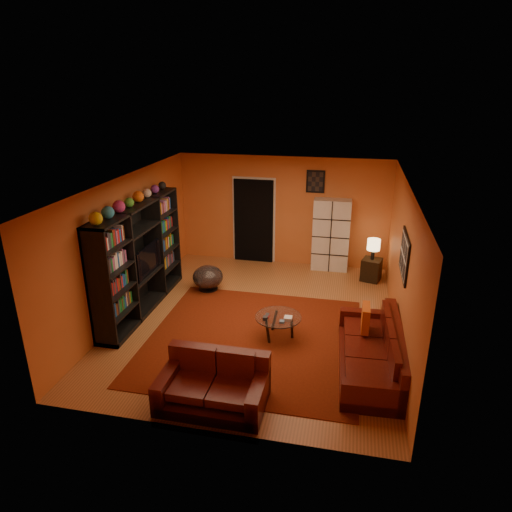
% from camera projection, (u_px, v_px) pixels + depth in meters
% --- Properties ---
extents(floor, '(6.00, 6.00, 0.00)m').
position_uv_depth(floor, '(256.00, 319.00, 8.60)').
color(floor, '#93582D').
rests_on(floor, ground).
extents(ceiling, '(6.00, 6.00, 0.00)m').
position_uv_depth(ceiling, '(257.00, 183.00, 7.66)').
color(ceiling, white).
rests_on(ceiling, wall_back).
extents(wall_back, '(6.00, 0.00, 6.00)m').
position_uv_depth(wall_back, '(283.00, 211.00, 10.87)').
color(wall_back, '#C9622C').
rests_on(wall_back, floor).
extents(wall_front, '(6.00, 0.00, 6.00)m').
position_uv_depth(wall_front, '(204.00, 343.00, 5.39)').
color(wall_front, '#C9622C').
rests_on(wall_front, floor).
extents(wall_left, '(0.00, 6.00, 6.00)m').
position_uv_depth(wall_left, '(127.00, 245.00, 8.62)').
color(wall_left, '#C9622C').
rests_on(wall_left, floor).
extents(wall_right, '(0.00, 6.00, 6.00)m').
position_uv_depth(wall_right, '(402.00, 266.00, 7.64)').
color(wall_right, '#C9622C').
rests_on(wall_right, floor).
extents(rug, '(3.60, 3.60, 0.01)m').
position_uv_depth(rug, '(254.00, 339.00, 7.94)').
color(rug, '#521609').
rests_on(rug, floor).
extents(doorway, '(0.95, 0.10, 2.04)m').
position_uv_depth(doorway, '(254.00, 221.00, 11.07)').
color(doorway, black).
rests_on(doorway, floor).
extents(wall_art_right, '(0.03, 1.00, 0.70)m').
position_uv_depth(wall_art_right, '(405.00, 255.00, 7.27)').
color(wall_art_right, black).
rests_on(wall_art_right, wall_right).
extents(wall_art_back, '(0.42, 0.03, 0.52)m').
position_uv_depth(wall_art_back, '(316.00, 182.00, 10.44)').
color(wall_art_back, black).
rests_on(wall_art_back, wall_back).
extents(entertainment_unit, '(0.45, 3.00, 2.10)m').
position_uv_depth(entertainment_unit, '(140.00, 258.00, 8.66)').
color(entertainment_unit, black).
rests_on(entertainment_unit, floor).
extents(tv, '(0.98, 0.13, 0.57)m').
position_uv_depth(tv, '(144.00, 260.00, 8.72)').
color(tv, black).
rests_on(tv, entertainment_unit).
extents(sofa, '(1.03, 2.30, 0.85)m').
position_uv_depth(sofa, '(376.00, 353.00, 7.03)').
color(sofa, '#430C08').
rests_on(sofa, rug).
extents(loveseat, '(1.47, 0.89, 0.85)m').
position_uv_depth(loveseat, '(214.00, 384.00, 6.30)').
color(loveseat, '#430C08').
rests_on(loveseat, rug).
extents(throw_pillow, '(0.12, 0.42, 0.42)m').
position_uv_depth(throw_pillow, '(366.00, 318.00, 7.35)').
color(throw_pillow, '#D25317').
rests_on(throw_pillow, sofa).
extents(coffee_table, '(0.80, 0.80, 0.40)m').
position_uv_depth(coffee_table, '(278.00, 319.00, 7.87)').
color(coffee_table, silver).
rests_on(coffee_table, floor).
extents(storage_cabinet, '(0.85, 0.39, 1.69)m').
position_uv_depth(storage_cabinet, '(331.00, 235.00, 10.62)').
color(storage_cabinet, silver).
rests_on(storage_cabinet, floor).
extents(bowl_chair, '(0.65, 0.65, 0.53)m').
position_uv_depth(bowl_chair, '(208.00, 277.00, 9.73)').
color(bowl_chair, black).
rests_on(bowl_chair, floor).
extents(side_table, '(0.49, 0.49, 0.50)m').
position_uv_depth(side_table, '(371.00, 270.00, 10.21)').
color(side_table, black).
rests_on(side_table, floor).
extents(table_lamp, '(0.28, 0.28, 0.47)m').
position_uv_depth(table_lamp, '(374.00, 245.00, 10.01)').
color(table_lamp, black).
rests_on(table_lamp, side_table).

